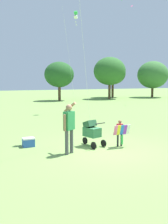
# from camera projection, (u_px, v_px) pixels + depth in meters

# --- Properties ---
(ground_plane) EXTENTS (120.00, 120.00, 0.00)m
(ground_plane) POSITION_uv_depth(u_px,v_px,m) (107.00, 151.00, 9.19)
(ground_plane) COLOR #75994C
(treeline_distant) EXTENTS (39.80, 7.79, 5.84)m
(treeline_distant) POSITION_uv_depth(u_px,v_px,m) (70.00, 73.00, 33.98)
(treeline_distant) COLOR brown
(treeline_distant) RESTS_ON ground
(child_with_butterfly_kite) EXTENTS (0.69, 0.37, 1.04)m
(child_with_butterfly_kite) POSITION_uv_depth(u_px,v_px,m) (120.00, 131.00, 9.70)
(child_with_butterfly_kite) COLOR #232328
(child_with_butterfly_kite) RESTS_ON ground
(person_adult_flyer) EXTENTS (0.55, 0.68, 1.82)m
(person_adult_flyer) POSITION_uv_depth(u_px,v_px,m) (69.00, 124.00, 8.68)
(person_adult_flyer) COLOR #4C4C51
(person_adult_flyer) RESTS_ON ground
(stroller) EXTENTS (0.70, 1.12, 1.03)m
(stroller) POSITION_uv_depth(u_px,v_px,m) (92.00, 131.00, 9.78)
(stroller) COLOR black
(stroller) RESTS_ON ground
(kite_orange_delta) EXTENTS (2.18, 2.48, 7.96)m
(kite_orange_delta) POSITION_uv_depth(u_px,v_px,m) (76.00, 16.00, 19.56)
(kite_orange_delta) COLOR green
(kite_orange_delta) RESTS_ON ground
(cooler_box) EXTENTS (0.45, 0.33, 0.35)m
(cooler_box) POSITION_uv_depth(u_px,v_px,m) (28.00, 142.00, 9.72)
(cooler_box) COLOR #2D5BB7
(cooler_box) RESTS_ON ground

